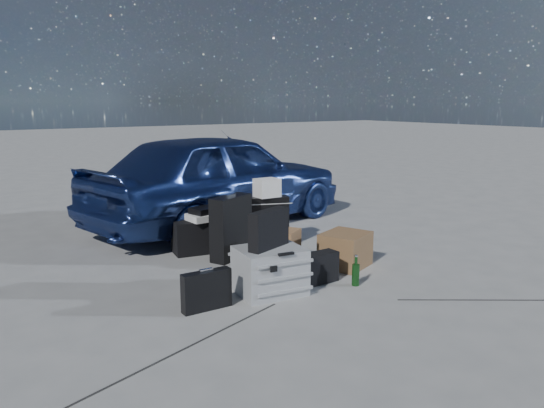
# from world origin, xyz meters

# --- Properties ---
(ground) EXTENTS (60.00, 60.00, 0.00)m
(ground) POSITION_xyz_m (0.00, 0.00, 0.00)
(ground) COLOR #A4A49F
(ground) RESTS_ON ground
(car) EXTENTS (3.96, 2.25, 1.27)m
(car) POSITION_xyz_m (0.37, 2.53, 0.63)
(car) COLOR #2F4893
(car) RESTS_ON ground
(pelican_case) EXTENTS (0.62, 0.53, 0.40)m
(pelican_case) POSITION_xyz_m (-0.54, 0.02, 0.20)
(pelican_case) COLOR #B0B3B5
(pelican_case) RESTS_ON ground
(laptop_bag) EXTENTS (0.45, 0.25, 0.33)m
(laptop_bag) POSITION_xyz_m (-0.54, 0.03, 0.57)
(laptop_bag) COLOR black
(laptop_bag) RESTS_ON pelican_case
(briefcase) EXTENTS (0.41, 0.10, 0.32)m
(briefcase) POSITION_xyz_m (-1.17, -0.01, 0.16)
(briefcase) COLOR black
(briefcase) RESTS_ON ground
(suitcase_left) EXTENTS (0.55, 0.38, 0.67)m
(suitcase_left) POSITION_xyz_m (-0.29, 1.11, 0.34)
(suitcase_left) COLOR black
(suitcase_left) RESTS_ON ground
(suitcase_right) EXTENTS (0.52, 0.34, 0.59)m
(suitcase_right) POSITION_xyz_m (0.26, 1.25, 0.29)
(suitcase_right) COLOR black
(suitcase_right) RESTS_ON ground
(white_carton) EXTENTS (0.26, 0.21, 0.20)m
(white_carton) POSITION_xyz_m (0.26, 1.24, 0.69)
(white_carton) COLOR white
(white_carton) RESTS_ON suitcase_right
(duffel_bag) EXTENTS (0.78, 0.44, 0.37)m
(duffel_bag) POSITION_xyz_m (-0.38, 1.50, 0.18)
(duffel_bag) COLOR black
(duffel_bag) RESTS_ON ground
(flat_box_white) EXTENTS (0.43, 0.33, 0.07)m
(flat_box_white) POSITION_xyz_m (-0.39, 1.48, 0.40)
(flat_box_white) COLOR white
(flat_box_white) RESTS_ON duffel_bag
(flat_box_black) EXTENTS (0.34, 0.28, 0.07)m
(flat_box_black) POSITION_xyz_m (-0.40, 1.48, 0.47)
(flat_box_black) COLOR black
(flat_box_black) RESTS_ON flat_box_white
(kraft_bag) EXTENTS (0.32, 0.28, 0.36)m
(kraft_bag) POSITION_xyz_m (0.07, 0.57, 0.18)
(kraft_bag) COLOR #AE7B4C
(kraft_bag) RESTS_ON ground
(cardboard_box) EXTENTS (0.57, 0.54, 0.34)m
(cardboard_box) POSITION_xyz_m (0.52, 0.21, 0.17)
(cardboard_box) COLOR brown
(cardboard_box) RESTS_ON ground
(messenger_bag) EXTENTS (0.40, 0.15, 0.28)m
(messenger_bag) POSITION_xyz_m (-0.04, -0.02, 0.14)
(messenger_bag) COLOR black
(messenger_bag) RESTS_ON ground
(green_bottle) EXTENTS (0.08, 0.08, 0.27)m
(green_bottle) POSITION_xyz_m (0.20, -0.27, 0.14)
(green_bottle) COLOR #0E3410
(green_bottle) RESTS_ON ground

